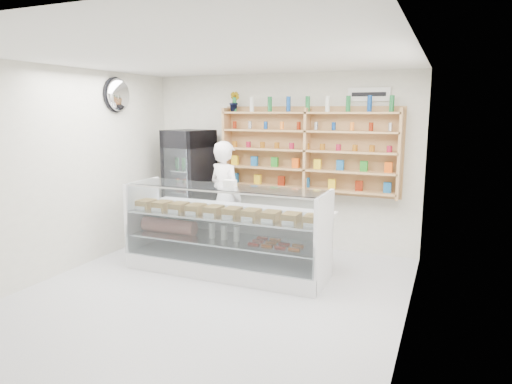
% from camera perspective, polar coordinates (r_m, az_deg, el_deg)
% --- Properties ---
extents(room, '(5.00, 5.00, 5.00)m').
position_cam_1_polar(room, '(5.27, -6.38, 1.21)').
color(room, silver).
rests_on(room, ground).
extents(display_counter, '(2.79, 0.83, 1.22)m').
position_cam_1_polar(display_counter, '(6.34, -3.71, -7.06)').
color(display_counter, white).
rests_on(display_counter, floor).
extents(shop_worker, '(0.75, 0.63, 1.76)m').
position_cam_1_polar(shop_worker, '(7.12, -3.82, -0.68)').
color(shop_worker, white).
rests_on(shop_worker, floor).
extents(drinks_cooler, '(0.80, 0.79, 1.89)m').
position_cam_1_polar(drinks_cooler, '(7.82, -8.29, 0.75)').
color(drinks_cooler, black).
rests_on(drinks_cooler, floor).
extents(wall_shelving, '(2.84, 0.28, 1.33)m').
position_cam_1_polar(wall_shelving, '(7.20, 6.36, 5.16)').
color(wall_shelving, tan).
rests_on(wall_shelving, back_wall).
extents(potted_plant, '(0.20, 0.17, 0.32)m').
position_cam_1_polar(potted_plant, '(7.63, -2.71, 11.21)').
color(potted_plant, '#1E6626').
rests_on(potted_plant, wall_shelving).
extents(security_mirror, '(0.15, 0.50, 0.50)m').
position_cam_1_polar(security_mirror, '(7.44, -16.81, 11.55)').
color(security_mirror, silver).
rests_on(security_mirror, left_wall).
extents(wall_sign, '(0.62, 0.03, 0.20)m').
position_cam_1_polar(wall_sign, '(7.10, 13.93, 11.77)').
color(wall_sign, white).
rests_on(wall_sign, back_wall).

